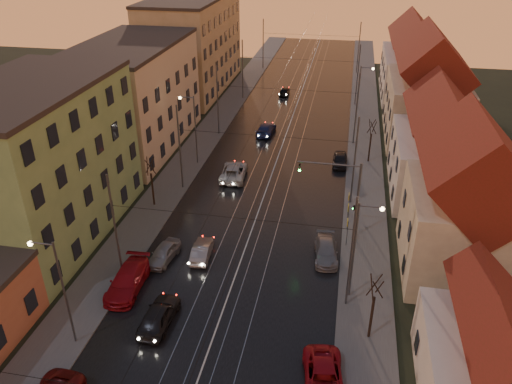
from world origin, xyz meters
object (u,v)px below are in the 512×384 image
Objects in this scene: street_lamp_2 at (192,123)px; driving_car_0 at (159,315)px; driving_car_3 at (266,129)px; parked_right_1 at (326,251)px; street_lamp_1 at (359,242)px; street_lamp_3 at (361,90)px; traffic_light_mast at (346,190)px; parked_left_2 at (127,280)px; parked_right_0 at (324,379)px; driving_car_4 at (284,91)px; driving_car_2 at (234,171)px; parked_left_3 at (164,253)px; driving_car_1 at (202,250)px; parked_right_2 at (340,160)px; street_lamp_0 at (58,284)px.

driving_car_0 is (5.12, -25.32, -4.10)m from street_lamp_2.
parked_right_1 is at bearing 113.00° from driving_car_3.
street_lamp_1 is 27.05m from street_lamp_2.
street_lamp_3 is (18.21, 16.00, 0.00)m from street_lamp_2.
traffic_light_mast is at bearing -130.32° from driving_car_0.
traffic_light_mast is 19.03m from parked_left_2.
traffic_light_mast is 1.42× the size of parked_right_0.
parked_right_1 is at bearing 116.96° from street_lamp_1.
street_lamp_2 is at bearing 73.86° from driving_car_4.
driving_car_0 is 22.60m from driving_car_2.
street_lamp_1 reaches higher than parked_left_3.
driving_car_1 is at bearing 88.30° from driving_car_2.
parked_left_3 is (-14.21, -6.24, -3.92)m from traffic_light_mast.
parked_left_3 is at bearing 13.54° from driving_car_1.
parked_left_3 is 0.78× the size of parked_right_0.
street_lamp_3 is 23.17m from driving_car_2.
traffic_light_mast reaches higher than parked_left_3.
traffic_light_mast reaches higher than parked_right_2.
traffic_light_mast is 13.02m from driving_car_1.
driving_car_2 reaches higher than driving_car_3.
parked_left_3 is (-15.32, -34.24, -4.21)m from street_lamp_3.
driving_car_2 reaches higher than parked_right_0.
parked_left_2 is at bearing 74.99° from driving_car_2.
driving_car_0 reaches higher than driving_car_1.
parked_right_0 is 13.16m from parked_right_1.
street_lamp_2 is at bearing 130.07° from parked_right_1.
driving_car_0 is 7.42m from parked_left_3.
driving_car_2 is at bearing 106.04° from parked_right_0.
driving_car_3 is 1.22× the size of parked_right_2.
street_lamp_3 reaches higher than parked_right_0.
traffic_light_mast is 1.82× the size of parked_right_2.
street_lamp_0 reaches higher than parked_right_1.
driving_car_4 is 0.69× the size of parked_left_2.
street_lamp_2 is at bearing 106.58° from parked_left_3.
street_lamp_0 reaches higher than driving_car_1.
driving_car_0 is at bearing -112.62° from parked_right_2.
parked_right_2 is at bearing 8.91° from street_lamp_2.
traffic_light_mast is 1.83× the size of driving_car_1.
parked_right_2 is at bearing 82.78° from parked_right_0.
street_lamp_3 is at bearing -105.93° from driving_car_0.
driving_car_3 is at bearing 78.46° from parked_left_2.
street_lamp_3 is at bearing 81.17° from parked_right_2.
driving_car_1 is at bearing 167.46° from street_lamp_1.
street_lamp_3 is 1.58× the size of parked_right_0.
driving_car_0 is 0.85× the size of parked_left_2.
driving_car_1 is 0.72× the size of driving_car_2.
street_lamp_0 reaches higher than parked_right_0.
parked_right_0 is (11.41, -25.87, -0.05)m from driving_car_2.
driving_car_4 is 43.46m from parked_right_1.
parked_left_2 is at bearing 81.67° from driving_car_4.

